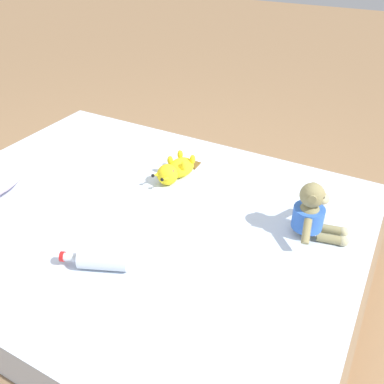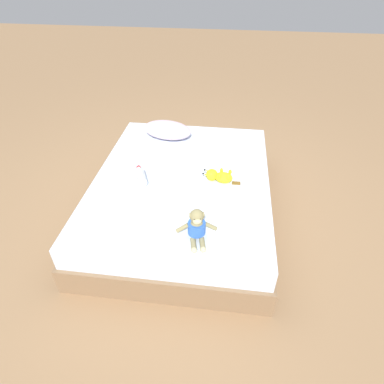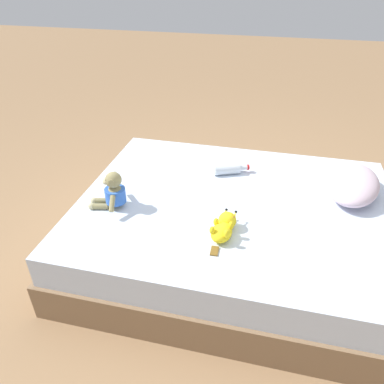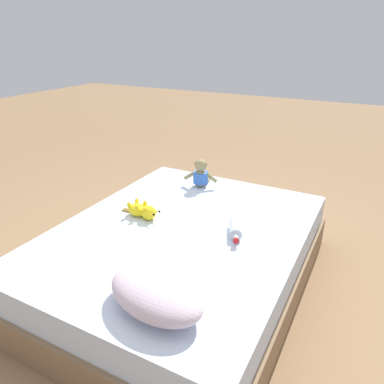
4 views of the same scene
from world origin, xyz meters
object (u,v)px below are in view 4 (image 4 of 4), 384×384
Objects in this scene: plush_yellow_creature at (143,211)px; bed at (181,257)px; pillow at (156,294)px; plush_monkey at (201,175)px; glass_bottle at (235,229)px.

bed is at bearing 175.30° from plush_yellow_creature.
plush_monkey reaches higher than pillow.
plush_monkey is 1.15× the size of glass_bottle.
plush_monkey is at bearing -47.81° from glass_bottle.
bed is 0.43m from glass_bottle.
pillow is 1.48m from plush_monkey.
plush_yellow_creature is (0.58, -0.72, -0.03)m from pillow.
plush_monkey is at bearing -71.43° from pillow.
bed is at bearing 17.32° from glass_bottle.
glass_bottle is at bearing -162.68° from bed.
plush_monkey is 0.69m from plush_yellow_creature.
pillow is at bearing 84.51° from glass_bottle.
plush_yellow_creature reaches higher than glass_bottle.
plush_monkey reaches higher than plush_yellow_creature.
bed is 0.80m from plush_monkey.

